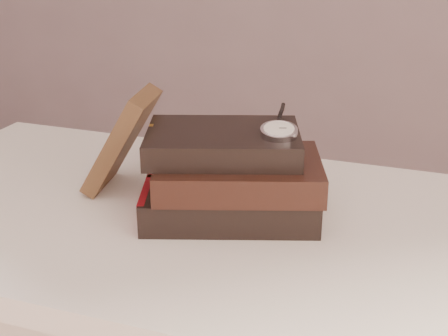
% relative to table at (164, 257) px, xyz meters
% --- Properties ---
extents(table, '(1.00, 0.60, 0.75)m').
position_rel_table_xyz_m(table, '(0.00, 0.00, 0.00)').
color(table, white).
rests_on(table, ground).
extents(book_stack, '(0.32, 0.26, 0.13)m').
position_rel_table_xyz_m(book_stack, '(0.11, 0.02, 0.15)').
color(book_stack, black).
rests_on(book_stack, table).
extents(journal, '(0.14, 0.13, 0.17)m').
position_rel_table_xyz_m(journal, '(-0.09, 0.05, 0.18)').
color(journal, '#3D2717').
rests_on(journal, table).
extents(pocket_watch, '(0.07, 0.16, 0.02)m').
position_rel_table_xyz_m(pocket_watch, '(0.18, 0.03, 0.24)').
color(pocket_watch, silver).
rests_on(pocket_watch, book_stack).
extents(eyeglasses, '(0.15, 0.16, 0.05)m').
position_rel_table_xyz_m(eyeglasses, '(-0.01, 0.08, 0.17)').
color(eyeglasses, silver).
rests_on(eyeglasses, book_stack).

